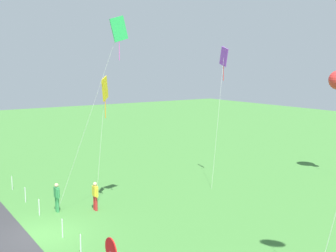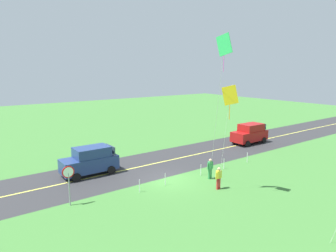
{
  "view_description": "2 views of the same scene",
  "coord_description": "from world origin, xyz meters",
  "px_view_note": "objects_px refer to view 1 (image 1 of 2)",
  "views": [
    {
      "loc": [
        18.95,
        -5.63,
        7.92
      ],
      "look_at": [
        2.78,
        5.29,
        5.11
      ],
      "focal_mm": 44.88,
      "sensor_mm": 36.0,
      "label": 1
    },
    {
      "loc": [
        12.93,
        17.6,
        8.35
      ],
      "look_at": [
        2.21,
        2.96,
        4.91
      ],
      "focal_mm": 32.08,
      "sensor_mm": 36.0,
      "label": 2
    }
  ],
  "objects_px": {
    "kite_blue_mid": "(105,91)",
    "person_adult_near": "(57,196)",
    "kite_red_low": "(118,33)",
    "kite_orange_near": "(224,59)",
    "person_adult_companion": "(95,195)"
  },
  "relations": [
    {
      "from": "person_adult_companion",
      "to": "kite_blue_mid",
      "type": "distance_m",
      "value": 5.76
    },
    {
      "from": "kite_blue_mid",
      "to": "person_adult_near",
      "type": "bearing_deg",
      "value": -109.72
    },
    {
      "from": "person_adult_near",
      "to": "kite_blue_mid",
      "type": "bearing_deg",
      "value": -142.45
    },
    {
      "from": "person_adult_near",
      "to": "person_adult_companion",
      "type": "xyz_separation_m",
      "value": [
        0.96,
        1.83,
        0.0
      ]
    },
    {
      "from": "kite_blue_mid",
      "to": "kite_red_low",
      "type": "bearing_deg",
      "value": 16.6
    },
    {
      "from": "person_adult_companion",
      "to": "kite_red_low",
      "type": "relative_size",
      "value": 0.15
    },
    {
      "from": "person_adult_near",
      "to": "kite_blue_mid",
      "type": "distance_m",
      "value": 6.33
    },
    {
      "from": "person_adult_companion",
      "to": "kite_blue_mid",
      "type": "bearing_deg",
      "value": 147.22
    },
    {
      "from": "person_adult_near",
      "to": "kite_blue_mid",
      "type": "xyz_separation_m",
      "value": [
        0.92,
        2.57,
        5.72
      ]
    },
    {
      "from": "kite_orange_near",
      "to": "kite_blue_mid",
      "type": "bearing_deg",
      "value": -85.39
    },
    {
      "from": "person_adult_near",
      "to": "person_adult_companion",
      "type": "bearing_deg",
      "value": -150.28
    },
    {
      "from": "kite_red_low",
      "to": "kite_orange_near",
      "type": "distance_m",
      "value": 9.09
    },
    {
      "from": "person_adult_companion",
      "to": "kite_orange_near",
      "type": "xyz_separation_m",
      "value": [
        -0.77,
        9.87,
        7.5
      ]
    },
    {
      "from": "person_adult_companion",
      "to": "kite_blue_mid",
      "type": "relative_size",
      "value": 0.22
    },
    {
      "from": "kite_orange_near",
      "to": "person_adult_near",
      "type": "bearing_deg",
      "value": -90.89
    }
  ]
}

